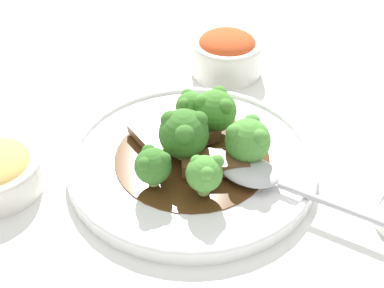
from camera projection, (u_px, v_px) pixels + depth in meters
ground_plane at (192, 167)px, 0.61m from camera, size 4.00×4.00×0.00m
main_plate at (192, 160)px, 0.60m from camera, size 0.28×0.28×0.02m
beef_strip_0 at (197, 136)px, 0.61m from camera, size 0.06×0.04×0.02m
beef_strip_1 at (215, 162)px, 0.57m from camera, size 0.08×0.04×0.02m
beef_strip_2 at (150, 139)px, 0.61m from camera, size 0.05×0.07×0.01m
broccoli_floret_0 at (248, 140)px, 0.57m from camera, size 0.05×0.05×0.05m
broccoli_floret_1 at (153, 165)px, 0.54m from camera, size 0.04×0.04×0.04m
broccoli_floret_2 at (207, 173)px, 0.53m from camera, size 0.04×0.04×0.04m
broccoli_floret_3 at (215, 110)px, 0.61m from camera, size 0.05×0.05×0.05m
broccoli_floret_4 at (191, 106)px, 0.62m from camera, size 0.04×0.04×0.04m
broccoli_floret_5 at (184, 135)px, 0.57m from camera, size 0.05×0.05×0.06m
serving_spoon at (266, 178)px, 0.56m from camera, size 0.20×0.18×0.01m
side_bowl_kimchi at (227, 53)px, 0.75m from camera, size 0.10×0.10×0.06m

